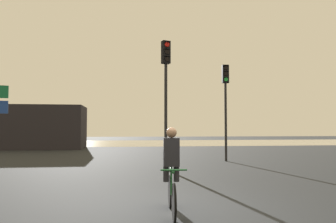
# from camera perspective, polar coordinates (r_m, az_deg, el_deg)

# --- Properties ---
(ground_plane) EXTENTS (120.00, 120.00, 0.00)m
(ground_plane) POSITION_cam_1_polar(r_m,az_deg,el_deg) (6.65, 1.47, -16.87)
(ground_plane) COLOR black
(water_strip) EXTENTS (80.00, 16.00, 0.01)m
(water_strip) POSITION_cam_1_polar(r_m,az_deg,el_deg) (37.36, -6.04, -5.45)
(water_strip) COLOR #9E937F
(water_strip) RESTS_ON ground
(distant_building) EXTENTS (9.88, 4.00, 3.42)m
(distant_building) POSITION_cam_1_polar(r_m,az_deg,el_deg) (28.52, -24.32, -2.52)
(distant_building) COLOR black
(distant_building) RESTS_ON ground
(traffic_light_far_right) EXTENTS (0.33, 0.35, 4.77)m
(traffic_light_far_right) POSITION_cam_1_polar(r_m,az_deg,el_deg) (16.49, 9.99, 2.95)
(traffic_light_far_right) COLOR black
(traffic_light_far_right) RESTS_ON ground
(traffic_light_center) EXTENTS (0.37, 0.39, 5.07)m
(traffic_light_center) POSITION_cam_1_polar(r_m,az_deg,el_deg) (12.95, -0.38, 5.38)
(traffic_light_center) COLOR black
(traffic_light_center) RESTS_ON ground
(cyclist) EXTENTS (0.46, 1.71, 1.62)m
(cyclist) POSITION_cam_1_polar(r_m,az_deg,el_deg) (6.29, 0.63, -10.09)
(cyclist) COLOR black
(cyclist) RESTS_ON ground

